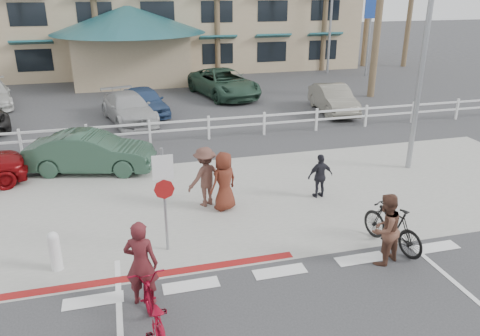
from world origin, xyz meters
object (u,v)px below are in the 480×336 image
object	(u,v)px
car_white_sedan	(91,152)
bike_red	(153,313)
sign_post	(164,195)
bike_black	(392,226)

from	to	relation	value
car_white_sedan	bike_red	bearing A→B (deg)	-157.13
sign_post	bike_red	distance (m)	3.13
bike_black	bike_red	bearing A→B (deg)	1.48
sign_post	bike_black	distance (m)	5.49
sign_post	car_white_sedan	world-z (taller)	sign_post
sign_post	car_white_sedan	size ratio (longest dim) A/B	0.69
sign_post	car_white_sedan	xyz separation A→B (m)	(-1.86, 5.82, -0.76)
bike_red	bike_black	world-z (taller)	bike_black
sign_post	bike_red	world-z (taller)	sign_post
bike_red	car_white_sedan	bearing A→B (deg)	-88.08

